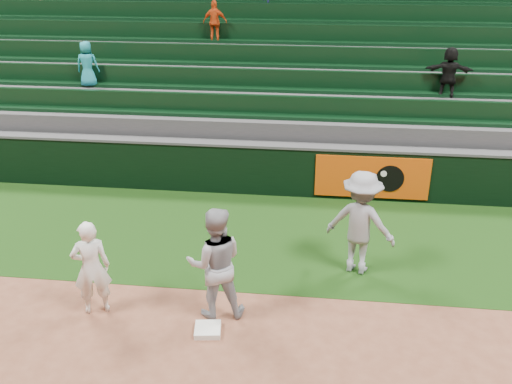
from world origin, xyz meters
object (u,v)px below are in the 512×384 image
Objects in this scene: first_baseman at (91,268)px; baserunner at (215,263)px; base_coach at (361,223)px; first_base at (208,330)px.

first_baseman is 0.87× the size of baserunner.
baserunner reaches higher than first_baseman.
base_coach reaches higher than first_baseman.
base_coach is (4.31, 1.78, 0.16)m from first_baseman.
first_baseman is 1.99m from baserunner.
baserunner is 0.97× the size of base_coach.
base_coach is at bearing -157.96° from baserunner.
baserunner is at bearing 162.16° from first_baseman.
first_base is 1.03m from baserunner.
first_base is 0.21× the size of baserunner.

